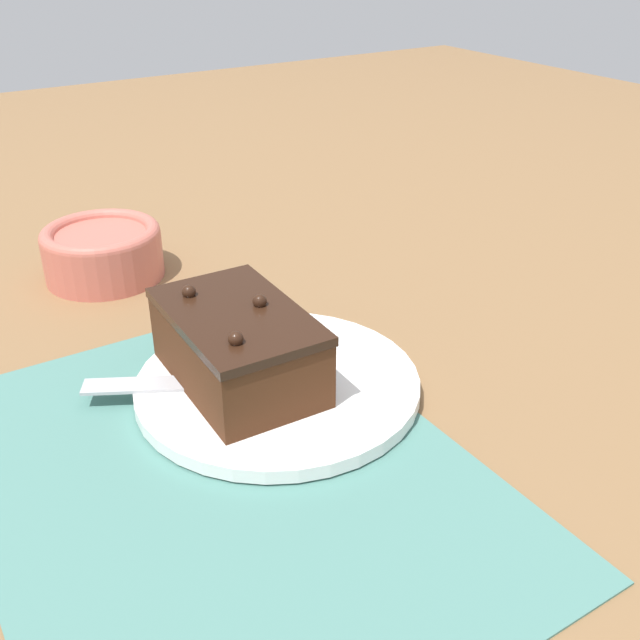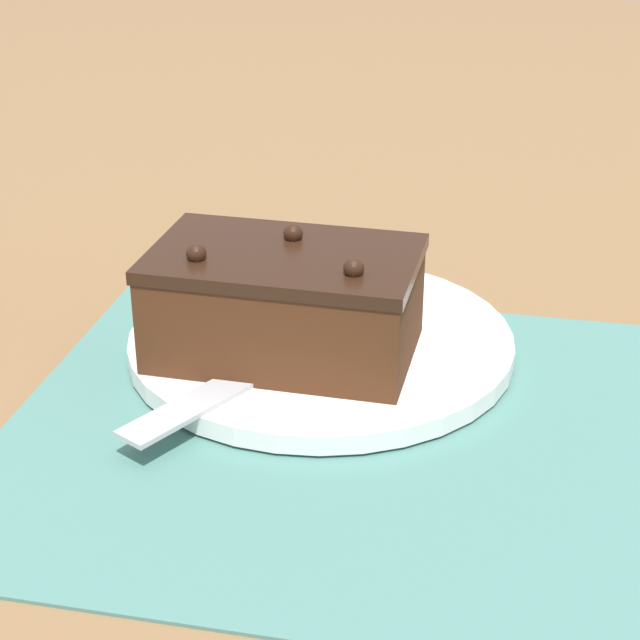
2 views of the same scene
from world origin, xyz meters
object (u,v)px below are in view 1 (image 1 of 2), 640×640
Objects in this scene: serving_knife at (248,376)px; small_bowl at (103,250)px; cake_plate at (278,385)px; chocolate_cake at (238,346)px.

serving_knife is 1.41× the size of small_bowl.
serving_knife is 0.31m from small_bowl.
serving_knife is at bearing 65.17° from cake_plate.
chocolate_cake is 0.03m from serving_knife.
cake_plate is 1.84× the size of small_bowl.
chocolate_cake reaches higher than serving_knife.
small_bowl is (0.30, 0.03, 0.01)m from serving_knife.
cake_plate is at bearing -86.63° from serving_knife.
small_bowl is at bearing 4.00° from chocolate_cake.
chocolate_cake is 1.21× the size of small_bowl.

